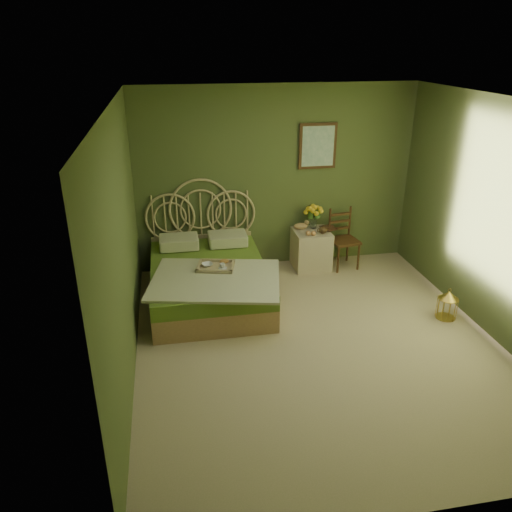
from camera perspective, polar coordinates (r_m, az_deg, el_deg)
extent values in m
plane|color=#C2A78C|center=(5.73, 7.04, -9.80)|extent=(4.50, 4.50, 0.00)
plane|color=silver|center=(4.83, 8.62, 16.92)|extent=(4.50, 4.50, 0.00)
plane|color=#4A5B30|center=(7.20, 2.34, 8.81)|extent=(4.00, 0.00, 4.00)
plane|color=#4A5B30|center=(4.93, -15.01, 0.82)|extent=(0.00, 4.50, 4.50)
plane|color=#4A5B30|center=(6.04, 26.17, 3.39)|extent=(0.00, 4.50, 4.50)
cube|color=#351E0E|center=(7.23, 7.06, 12.37)|extent=(0.54, 0.03, 0.64)
cube|color=silver|center=(7.21, 7.11, 12.34)|extent=(0.46, 0.01, 0.56)
cube|color=tan|center=(6.52, -5.38, -3.84)|extent=(1.44, 1.93, 0.29)
cube|color=olive|center=(6.42, -5.46, -1.93)|extent=(1.44, 1.93, 0.19)
cube|color=beige|center=(5.98, -4.64, -2.70)|extent=(1.72, 1.45, 0.03)
cube|color=beige|center=(6.95, -8.80, 1.60)|extent=(0.53, 0.39, 0.15)
cube|color=beige|center=(6.99, -3.27, 1.98)|extent=(0.53, 0.39, 0.15)
cube|color=#CAB986|center=(6.25, -4.63, -1.42)|extent=(0.52, 0.45, 0.04)
ellipsoid|color=#B77A38|center=(6.33, -3.65, -0.59)|extent=(0.12, 0.07, 0.05)
cube|color=beige|center=(7.40, 6.31, 0.78)|extent=(0.52, 0.52, 0.57)
cylinder|color=silver|center=(7.39, 6.56, 3.85)|extent=(0.10, 0.10, 0.18)
ellipsoid|color=tan|center=(7.33, 5.11, 3.42)|extent=(0.21, 0.11, 0.10)
sphere|color=tan|center=(7.12, 5.97, 2.61)|extent=(0.07, 0.07, 0.07)
sphere|color=tan|center=(7.12, 6.57, 2.59)|extent=(0.07, 0.07, 0.07)
cube|color=#351E0E|center=(7.43, 10.02, 1.71)|extent=(0.44, 0.44, 0.04)
cylinder|color=#351E0E|center=(7.31, 9.12, -0.35)|extent=(0.03, 0.03, 0.41)
cylinder|color=#351E0E|center=(7.42, 11.53, -0.16)|extent=(0.03, 0.03, 0.41)
cylinder|color=#351E0E|center=(7.60, 8.32, 0.65)|extent=(0.03, 0.03, 0.41)
cylinder|color=#351E0E|center=(7.70, 10.66, 0.82)|extent=(0.03, 0.03, 0.41)
cube|color=#351E0E|center=(7.49, 9.72, 3.81)|extent=(0.33, 0.09, 0.46)
cylinder|color=#B49039|center=(6.58, 20.79, -6.55)|extent=(0.23, 0.23, 0.01)
cylinder|color=#B49039|center=(6.52, 20.95, -5.59)|extent=(0.23, 0.23, 0.26)
cone|color=#B49039|center=(6.44, 21.18, -4.20)|extent=(0.23, 0.23, 0.09)
imported|color=#381E0F|center=(7.36, 7.71, 3.05)|extent=(0.24, 0.28, 0.02)
imported|color=#472819|center=(7.36, 7.72, 3.19)|extent=(0.19, 0.24, 0.02)
imported|color=white|center=(6.28, -5.59, -1.00)|extent=(0.16, 0.16, 0.03)
imported|color=white|center=(6.18, -3.85, -1.15)|extent=(0.09, 0.09, 0.07)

